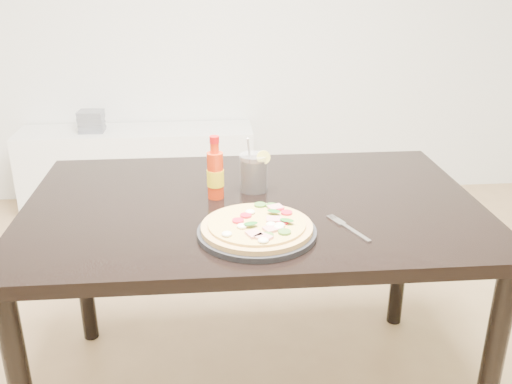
{
  "coord_description": "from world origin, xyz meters",
  "views": [
    {
      "loc": [
        -0.36,
        -1.29,
        1.44
      ],
      "look_at": [
        -0.23,
        0.21,
        0.83
      ],
      "focal_mm": 40.0,
      "sensor_mm": 36.0,
      "label": 1
    }
  ],
  "objects": [
    {
      "name": "cola_cup",
      "position": [
        -0.22,
        0.42,
        0.81
      ],
      "size": [
        0.1,
        0.09,
        0.18
      ],
      "rotation": [
        0.0,
        0.0,
        -0.27
      ],
      "color": "black",
      "rests_on": "dining_table"
    },
    {
      "name": "cd_stack",
      "position": [
        -1.05,
        2.05,
        0.56
      ],
      "size": [
        0.14,
        0.12,
        0.13
      ],
      "color": "slate",
      "rests_on": "media_console"
    },
    {
      "name": "media_console",
      "position": [
        -0.8,
        2.07,
        0.25
      ],
      "size": [
        1.4,
        0.34,
        0.5
      ],
      "primitive_type": "cube",
      "color": "white",
      "rests_on": "ground"
    },
    {
      "name": "pizza",
      "position": [
        -0.24,
        0.09,
        0.78
      ],
      "size": [
        0.3,
        0.3,
        0.03
      ],
      "color": "tan",
      "rests_on": "plate"
    },
    {
      "name": "hot_sauce_bottle",
      "position": [
        -0.34,
        0.37,
        0.83
      ],
      "size": [
        0.06,
        0.06,
        0.2
      ],
      "rotation": [
        0.0,
        0.0,
        0.24
      ],
      "color": "red",
      "rests_on": "dining_table"
    },
    {
      "name": "dining_table",
      "position": [
        -0.23,
        0.33,
        0.67
      ],
      "size": [
        1.4,
        0.9,
        0.75
      ],
      "color": "black",
      "rests_on": "ground"
    },
    {
      "name": "fork",
      "position": [
        0.02,
        0.11,
        0.75
      ],
      "size": [
        0.09,
        0.18,
        0.0
      ],
      "rotation": [
        0.0,
        0.0,
        0.4
      ],
      "color": "silver",
      "rests_on": "dining_table"
    },
    {
      "name": "plate",
      "position": [
        -0.24,
        0.09,
        0.76
      ],
      "size": [
        0.32,
        0.32,
        0.02
      ],
      "primitive_type": "cylinder",
      "color": "black",
      "rests_on": "dining_table"
    }
  ]
}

